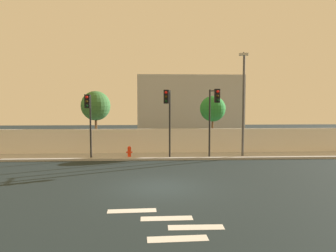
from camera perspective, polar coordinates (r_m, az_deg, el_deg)
The scene contains 12 objects.
ground_plane at distance 15.72m, azimuth -1.47°, elevation -10.56°, with size 80.00×80.00×0.00m, color black.
sidewalk at distance 23.73m, azimuth -1.95°, elevation -5.27°, with size 36.00×2.40×0.15m, color #A7A7A7.
perimeter_wall at distance 24.86m, azimuth -2.00°, elevation -2.56°, with size 36.00×0.18×1.80m, color silver.
crosswalk_marking at distance 11.42m, azimuth -0.25°, elevation -16.41°, with size 3.96×3.06×0.01m.
traffic_light_left at distance 22.35m, azimuth 7.88°, elevation 3.13°, with size 0.46×1.70×4.68m.
traffic_light_center at distance 22.15m, azimuth -0.01°, elevation 3.02°, with size 0.53×1.38×4.62m.
traffic_light_right at distance 22.63m, azimuth -13.56°, elevation 2.37°, with size 0.34×1.17×4.32m.
street_lamp_curbside at distance 23.62m, azimuth 12.91°, elevation 4.84°, with size 0.84×1.73×7.08m.
fire_hydrant at distance 23.27m, azimuth -6.72°, elevation -4.32°, with size 0.44×0.26×0.74m.
roadside_tree_leftmost at distance 26.23m, azimuth -12.39°, elevation 3.40°, with size 2.29×2.29×4.81m.
roadside_tree_midleft at distance 26.32m, azimuth 7.73°, elevation 2.93°, with size 2.03×2.03×4.44m.
low_building_distant at distance 38.93m, azimuth 3.60°, elevation 3.49°, with size 11.80×6.00×6.90m, color #ABABAB.
Camera 1 is at (-0.36, -15.19, 4.06)m, focal length 35.24 mm.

